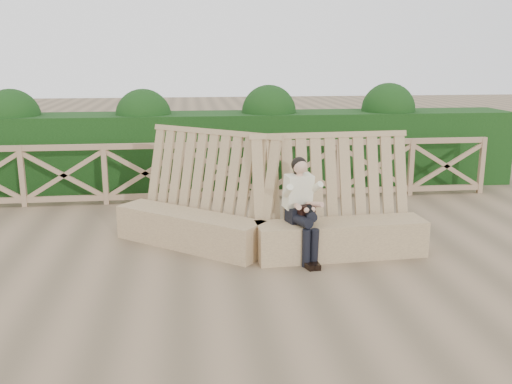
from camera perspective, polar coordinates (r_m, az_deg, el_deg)
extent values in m
plane|color=brown|center=(7.29, -1.34, -7.68)|extent=(60.00, 60.00, 0.00)
cube|color=#866A4D|center=(8.11, -6.70, -3.74)|extent=(2.08, 1.83, 0.49)
cube|color=#866A4D|center=(8.16, -5.62, 0.59)|extent=(2.05, 1.79, 1.60)
cube|color=#866A4D|center=(7.75, 8.47, -4.63)|extent=(2.30, 0.63, 0.49)
cube|color=#866A4D|center=(7.83, 8.00, -0.03)|extent=(2.30, 0.58, 1.60)
cube|color=black|center=(7.57, 4.35, -2.24)|extent=(0.37, 0.31, 0.20)
cube|color=beige|center=(7.53, 4.23, 0.08)|extent=(0.42, 0.35, 0.47)
sphere|color=tan|center=(7.42, 4.43, 2.56)|extent=(0.23, 0.23, 0.19)
sphere|color=black|center=(7.45, 4.33, 2.74)|extent=(0.25, 0.25, 0.21)
cylinder|color=black|center=(7.38, 4.45, -2.81)|extent=(0.24, 0.43, 0.13)
cylinder|color=black|center=(7.44, 5.38, -2.18)|extent=(0.24, 0.44, 0.15)
cylinder|color=black|center=(7.31, 5.04, -5.65)|extent=(0.13, 0.13, 0.49)
cylinder|color=black|center=(7.34, 5.86, -5.58)|extent=(0.13, 0.13, 0.49)
cube|color=black|center=(7.31, 5.30, -7.34)|extent=(0.14, 0.23, 0.07)
cube|color=black|center=(7.34, 5.99, -7.28)|extent=(0.14, 0.23, 0.07)
cube|color=black|center=(7.42, 5.05, -1.87)|extent=(0.24, 0.18, 0.14)
cube|color=black|center=(7.27, 5.45, -1.75)|extent=(0.08, 0.09, 0.11)
cube|color=#846A4D|center=(10.41, -3.25, 4.76)|extent=(10.10, 0.07, 0.10)
cube|color=#846A4D|center=(10.59, -3.19, -0.21)|extent=(10.10, 0.07, 0.10)
cube|color=black|center=(11.64, -3.62, 4.20)|extent=(12.00, 1.20, 1.50)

